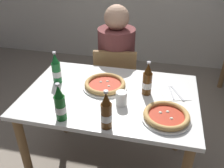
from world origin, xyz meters
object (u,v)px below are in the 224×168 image
Objects in this scene: beer_bottle_left at (60,105)px; napkin_with_cutlery at (174,93)px; pizza_marinara_far at (166,116)px; beer_bottle_center at (56,70)px; paper_cup at (121,98)px; diner_seated at (116,70)px; beer_bottle_right at (147,81)px; beer_bottle_extra at (106,112)px; chair_behind_table at (116,82)px; pizza_margherita_near at (105,84)px; dining_table_main at (110,107)px.

beer_bottle_left reaches higher than napkin_with_cutlery.
napkin_with_cutlery is at bearing 80.98° from pizza_marinara_far.
beer_bottle_center is 1.09× the size of napkin_with_cutlery.
paper_cup is (0.32, 0.22, -0.06)m from beer_bottle_left.
diner_seated reaches higher than beer_bottle_right.
beer_bottle_extra is 2.60× the size of paper_cup.
beer_bottle_extra is (0.48, -0.41, 0.00)m from beer_bottle_center.
beer_bottle_center is at bearing 179.12° from beer_bottle_right.
beer_bottle_extra reaches higher than napkin_with_cutlery.
chair_behind_table is 2.62× the size of pizza_margherita_near.
beer_bottle_right is at bearing -4.06° from pizza_margherita_near.
beer_bottle_center is (-0.43, 0.07, 0.22)m from dining_table_main.
napkin_with_cutlery is at bearing 13.11° from dining_table_main.
pizza_marinara_far is at bearing -60.19° from diner_seated.
beer_bottle_right is at bearing -0.88° from beer_bottle_center.
beer_bottle_extra is at bearing -80.52° from dining_table_main.
paper_cup is (0.19, -0.72, 0.32)m from chair_behind_table.
diner_seated reaches higher than beer_bottle_center.
diner_seated is 4.89× the size of beer_bottle_left.
paper_cup reaches higher than pizza_marinara_far.
beer_bottle_right is 0.44m from beer_bottle_extra.
diner_seated is 1.05m from beer_bottle_extra.
beer_bottle_right is 0.22m from napkin_with_cutlery.
chair_behind_table is at bearing 120.91° from pizza_marinara_far.
beer_bottle_left is at bearing -146.69° from napkin_with_cutlery.
beer_bottle_extra is at bearing -130.52° from napkin_with_cutlery.
paper_cup is (0.16, -0.19, 0.03)m from pizza_margherita_near.
beer_bottle_right is (0.34, -0.60, 0.27)m from diner_seated.
pizza_margherita_near is at bearing 68.30° from beer_bottle_left.
beer_bottle_center is (-0.82, 0.26, 0.08)m from pizza_marinara_far.
chair_behind_table is at bearing 121.29° from beer_bottle_right.
pizza_marinara_far is 1.21× the size of beer_bottle_right.
paper_cup is at bearing -47.64° from dining_table_main.
beer_bottle_extra is (0.28, -0.01, 0.00)m from beer_bottle_left.
beer_bottle_right is at bearing 39.87° from beer_bottle_left.
chair_behind_table is at bearing 98.46° from dining_table_main.
beer_bottle_center is at bearing 139.55° from beer_bottle_extra.
dining_table_main is 0.17m from pizza_margherita_near.
beer_bottle_right is (-0.15, 0.25, 0.08)m from pizza_marinara_far.
pizza_marinara_far is at bearing -31.30° from pizza_margherita_near.
chair_behind_table is 8.95× the size of paper_cup.
pizza_marinara_far is at bearing -59.93° from beer_bottle_right.
paper_cup is (0.52, -0.18, -0.06)m from beer_bottle_center.
beer_bottle_left is (-0.22, -0.33, 0.22)m from dining_table_main.
beer_bottle_center reaches higher than pizza_margherita_near.
beer_bottle_right reaches higher than pizza_margherita_near.
pizza_margherita_near is at bearing 105.36° from beer_bottle_extra.
napkin_with_cutlery is (0.19, 0.04, -0.10)m from beer_bottle_right.
dining_table_main is 4.86× the size of beer_bottle_extra.
chair_behind_table is 0.60m from pizza_margherita_near.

